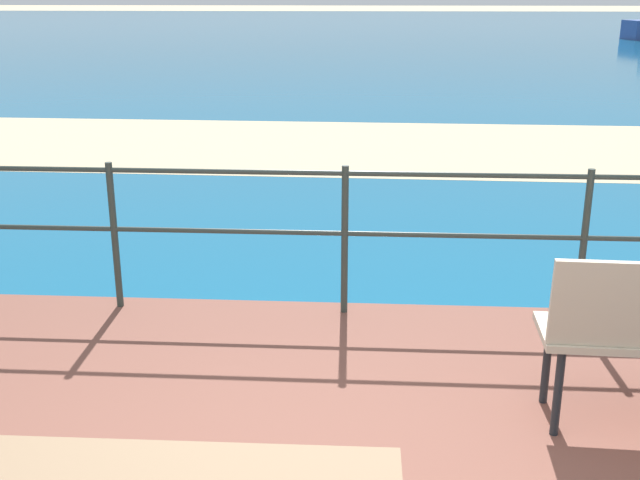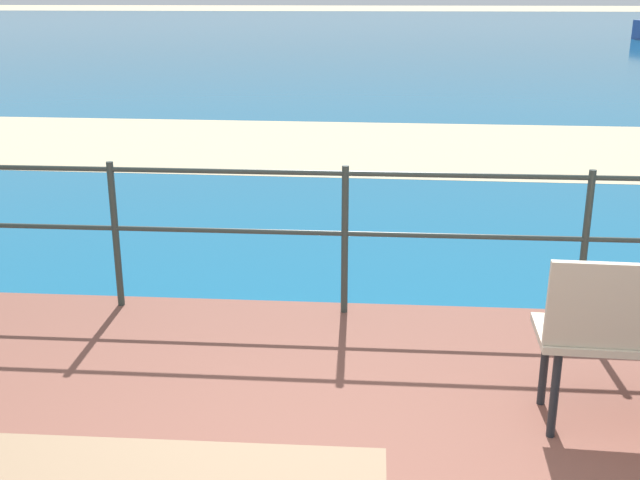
# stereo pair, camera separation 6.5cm
# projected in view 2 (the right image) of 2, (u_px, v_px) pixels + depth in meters

# --- Properties ---
(sea_water) EXTENTS (90.00, 90.00, 0.01)m
(sea_water) POSITION_uv_depth(u_px,v_px,m) (379.00, 32.00, 40.62)
(sea_water) COLOR #145B84
(sea_water) RESTS_ON ground
(beach_strip) EXTENTS (54.07, 5.00, 0.01)m
(beach_strip) POSITION_uv_depth(u_px,v_px,m) (365.00, 146.00, 10.61)
(beach_strip) COLOR tan
(beach_strip) RESTS_ON ground
(railing_fence) EXTENTS (5.94, 0.04, 0.96)m
(railing_fence) POSITION_uv_depth(u_px,v_px,m) (345.00, 220.00, 4.79)
(railing_fence) COLOR #2D3833
(railing_fence) RESTS_ON patio_paving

